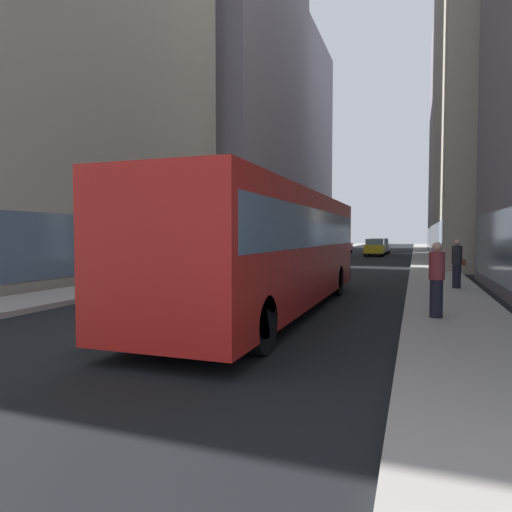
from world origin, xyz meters
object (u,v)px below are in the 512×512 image
at_px(dalmatian_dog, 102,317).
at_px(car_black_suv, 335,250).
at_px(car_silver_sedan, 380,246).
at_px(transit_bus, 271,243).
at_px(car_yellow_taxi, 375,247).
at_px(pedestrian_in_coat, 437,279).
at_px(car_red_coupe, 342,246).
at_px(pedestrian_with_handbag, 457,263).

bearing_deg(dalmatian_dog, car_black_suv, 91.17).
relative_size(car_silver_sedan, car_black_suv, 0.84).
bearing_deg(car_silver_sedan, transit_bus, -90.00).
xyz_separation_m(car_silver_sedan, car_yellow_taxi, (0.00, -5.52, -0.00)).
distance_m(transit_bus, car_yellow_taxi, 32.37).
bearing_deg(transit_bus, pedestrian_in_coat, -5.78).
height_order(car_silver_sedan, pedestrian_in_coat, pedestrian_in_coat).
relative_size(car_red_coupe, car_black_suv, 0.85).
distance_m(car_silver_sedan, pedestrian_with_handbag, 32.43).
xyz_separation_m(car_black_suv, pedestrian_in_coat, (6.40, -24.42, 0.19)).
bearing_deg(car_silver_sedan, dalmatian_dog, -92.46).
distance_m(car_red_coupe, pedestrian_in_coat, 39.39).
distance_m(car_yellow_taxi, car_black_suv, 8.68).
height_order(car_red_coupe, pedestrian_in_coat, pedestrian_in_coat).
distance_m(car_yellow_taxi, pedestrian_in_coat, 33.01).
bearing_deg(car_red_coupe, car_yellow_taxi, -55.41).
distance_m(dalmatian_dog, pedestrian_with_handbag, 12.32).
height_order(car_silver_sedan, car_black_suv, same).
bearing_deg(car_red_coupe, car_silver_sedan, -4.04).
xyz_separation_m(car_red_coupe, car_yellow_taxi, (4.00, -5.80, -0.00)).
bearing_deg(pedestrian_with_handbag, car_yellow_taxi, 100.51).
height_order(pedestrian_with_handbag, pedestrian_in_coat, same).
distance_m(car_red_coupe, car_silver_sedan, 4.01).
bearing_deg(car_black_suv, pedestrian_with_handbag, -68.07).
height_order(car_black_suv, pedestrian_with_handbag, pedestrian_with_handbag).
bearing_deg(car_silver_sedan, car_black_suv, -99.82).
distance_m(car_silver_sedan, car_yellow_taxi, 5.52).
relative_size(car_yellow_taxi, dalmatian_dog, 4.44).
relative_size(transit_bus, pedestrian_with_handbag, 6.82).
xyz_separation_m(transit_bus, dalmatian_dog, (-1.82, -4.47, -1.26)).
bearing_deg(car_silver_sedan, car_red_coupe, 175.96).
xyz_separation_m(car_red_coupe, pedestrian_in_coat, (8.00, -38.56, 0.19)).
bearing_deg(car_yellow_taxi, car_red_coupe, 124.59).
height_order(car_red_coupe, car_black_suv, same).
relative_size(car_red_coupe, car_silver_sedan, 1.01).
height_order(transit_bus, pedestrian_in_coat, transit_bus).
height_order(transit_bus, pedestrian_with_handbag, transit_bus).
bearing_deg(transit_bus, car_red_coupe, 95.98).
bearing_deg(pedestrian_in_coat, car_yellow_taxi, 96.97).
distance_m(dalmatian_dog, pedestrian_in_coat, 7.12).
bearing_deg(car_black_suv, dalmatian_dog, -88.83).
bearing_deg(car_black_suv, transit_bus, -84.29).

